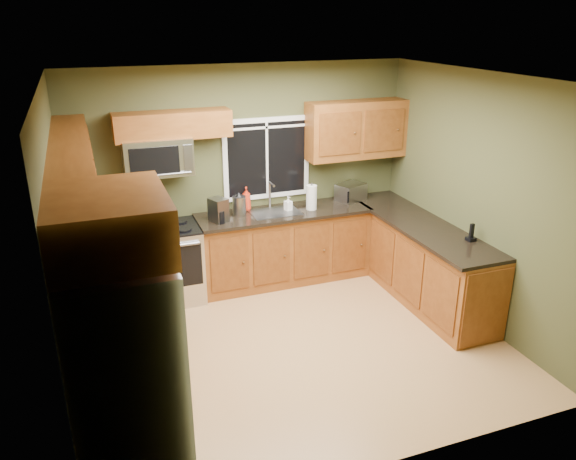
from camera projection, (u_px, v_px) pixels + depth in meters
floor at (295, 344)px, 5.87m from camera, size 4.20×4.20×0.00m
ceiling at (297, 79)px, 4.90m from camera, size 4.20×4.20×0.00m
back_wall at (244, 176)px, 6.96m from camera, size 4.20×0.00×4.20m
front_wall at (391, 310)px, 3.81m from camera, size 4.20×0.00×4.20m
left_wall at (62, 254)px, 4.70m from camera, size 0.00×3.60×3.60m
right_wall at (477, 200)px, 6.07m from camera, size 0.00×3.60×3.60m
window at (267, 158)px, 6.97m from camera, size 1.12×0.03×1.02m
base_cabinets_left at (108, 315)px, 5.54m from camera, size 0.60×2.65×0.90m
countertop_left at (105, 272)px, 5.38m from camera, size 0.65×2.65×0.04m
base_cabinets_back at (283, 247)px, 7.15m from camera, size 2.17×0.60×0.90m
countertop_back at (284, 213)px, 6.96m from camera, size 2.17×0.65×0.04m
base_cabinets_peninsula at (418, 260)px, 6.77m from camera, size 0.60×2.52×0.90m
countertop_peninsula at (419, 224)px, 6.60m from camera, size 0.65×2.50×0.04m
upper_cabinets_left at (74, 179)px, 4.99m from camera, size 0.33×2.65×0.72m
upper_cabinets_back_left at (173, 125)px, 6.28m from camera, size 1.30×0.33×0.30m
upper_cabinets_back_right at (356, 130)px, 7.10m from camera, size 1.30×0.33×0.72m
upper_cabinet_over_fridge at (108, 224)px, 3.44m from camera, size 0.72×0.90×0.38m
refrigerator at (127, 378)px, 3.84m from camera, size 0.74×0.90×1.80m
range at (168, 263)px, 6.64m from camera, size 0.76×0.69×0.94m
microwave at (158, 157)px, 6.31m from camera, size 0.76×0.41×0.42m
sink at (275, 211)px, 6.93m from camera, size 0.60×0.42×0.36m
toaster_oven at (351, 192)px, 7.33m from camera, size 0.43×0.39×0.22m
coffee_maker at (219, 211)px, 6.57m from camera, size 0.24×0.27×0.28m
kettle at (239, 205)px, 6.78m from camera, size 0.22×0.22×0.29m
paper_towel_roll at (311, 197)px, 6.99m from camera, size 0.16×0.16×0.34m
soap_bottle_a at (246, 199)px, 6.96m from camera, size 0.14×0.14×0.29m
soap_bottle_b at (288, 203)px, 6.97m from camera, size 0.10×0.10×0.18m
cordless_phone at (471, 236)px, 6.04m from camera, size 0.09×0.09×0.19m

